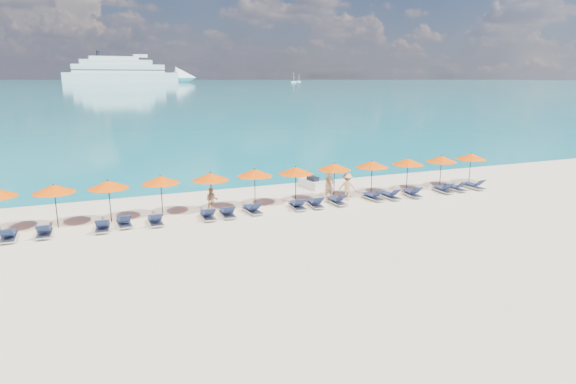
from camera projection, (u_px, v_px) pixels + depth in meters
name	position (u px, v px, depth m)	size (l,w,h in m)	color
ground	(310.00, 228.00, 24.19)	(1400.00, 1400.00, 0.00)	beige
sea	(98.00, 82.00, 619.42)	(1600.00, 1300.00, 0.01)	#1FA9B2
cruise_ship	(133.00, 73.00, 554.23)	(151.41, 34.63, 41.78)	white
sailboat_near	(294.00, 82.00, 576.18)	(6.43, 2.14, 11.79)	white
sailboat_far	(299.00, 81.00, 638.62)	(5.17, 1.72, 9.47)	white
jetski	(312.00, 183.00, 32.93)	(1.14, 2.29, 0.78)	white
beachgoer_a	(329.00, 186.00, 29.66)	(0.62, 0.41, 1.71)	tan
beachgoer_b	(212.00, 200.00, 26.81)	(0.70, 0.40, 1.43)	tan
beachgoer_c	(347.00, 187.00, 29.40)	(1.10, 0.51, 1.71)	tan
umbrella_1	(54.00, 189.00, 23.80)	(2.10, 2.10, 2.28)	black
umbrella_2	(108.00, 185.00, 24.73)	(2.10, 2.10, 2.28)	black
umbrella_3	(161.00, 180.00, 25.87)	(2.10, 2.10, 2.28)	black
umbrella_4	(211.00, 177.00, 26.67)	(2.10, 2.10, 2.28)	black
umbrella_5	(255.00, 173.00, 27.75)	(2.10, 2.10, 2.28)	black
umbrella_6	(296.00, 170.00, 28.44)	(2.10, 2.10, 2.28)	black
umbrella_7	(335.00, 167.00, 29.61)	(2.10, 2.10, 2.28)	black
umbrella_8	(372.00, 164.00, 30.47)	(2.10, 2.10, 2.28)	black
umbrella_9	(408.00, 162.00, 31.33)	(2.10, 2.10, 2.28)	black
umbrella_10	(442.00, 159.00, 32.37)	(2.10, 2.10, 2.28)	black
umbrella_11	(471.00, 156.00, 33.37)	(2.10, 2.10, 2.28)	black
lounger_1	(8.00, 236.00, 22.33)	(0.64, 1.71, 0.66)	silver
lounger_2	(44.00, 231.00, 22.92)	(0.65, 1.71, 0.66)	silver
lounger_3	(103.00, 226.00, 23.75)	(0.77, 1.75, 0.66)	silver
lounger_4	(124.00, 222.00, 24.45)	(0.76, 1.75, 0.66)	silver
lounger_5	(155.00, 220.00, 24.73)	(0.67, 1.72, 0.66)	silver
lounger_6	(208.00, 215.00, 25.67)	(0.66, 1.71, 0.66)	silver
lounger_7	(227.00, 213.00, 26.09)	(0.67, 1.72, 0.66)	silver
lounger_8	(252.00, 209.00, 26.78)	(0.79, 1.76, 0.66)	silver
lounger_9	(297.00, 205.00, 27.64)	(0.76, 1.75, 0.66)	silver
lounger_10	(315.00, 203.00, 28.02)	(0.75, 1.74, 0.66)	silver
lounger_11	(337.00, 201.00, 28.61)	(0.71, 1.73, 0.66)	silver
lounger_12	(373.00, 196.00, 29.64)	(0.77, 1.75, 0.66)	silver
lounger_13	(390.00, 195.00, 29.92)	(0.72, 1.73, 0.66)	silver
lounger_14	(412.00, 193.00, 30.47)	(0.79, 1.76, 0.66)	silver
lounger_15	(443.00, 189.00, 31.55)	(0.73, 1.74, 0.66)	silver
lounger_16	(456.00, 187.00, 32.03)	(0.74, 1.74, 0.66)	silver
lounger_17	(474.00, 185.00, 32.56)	(0.62, 1.70, 0.66)	silver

